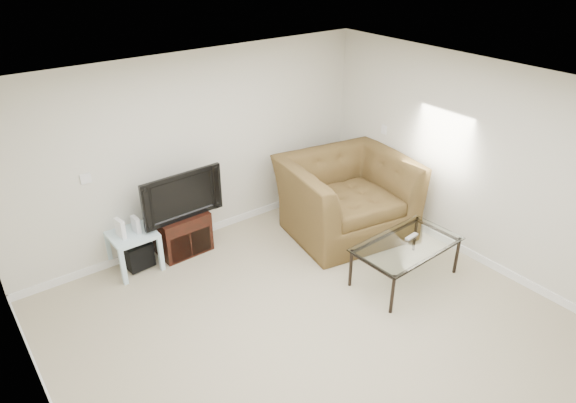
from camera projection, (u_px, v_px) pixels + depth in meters
floor at (318, 334)px, 5.37m from camera, size 5.00×5.00×0.00m
ceiling at (327, 101)px, 4.20m from camera, size 5.00×5.00×0.00m
wall_back at (196, 150)px, 6.55m from camera, size 5.00×0.02×2.50m
wall_left at (39, 347)px, 3.46m from camera, size 0.02×5.00×2.50m
wall_right at (483, 166)px, 6.10m from camera, size 0.02×5.00×2.50m
plate_back at (86, 179)px, 5.80m from camera, size 0.12×0.02×0.12m
plate_right_switch at (384, 129)px, 7.23m from camera, size 0.02×0.09×0.13m
plate_right_outlet at (393, 197)px, 7.46m from camera, size 0.02×0.08×0.12m
tv_stand at (182, 233)px, 6.64m from camera, size 0.67×0.48×0.54m
dvd_player at (182, 222)px, 6.53m from camera, size 0.40×0.29×0.05m
television at (179, 194)px, 6.35m from camera, size 1.00×0.24×0.61m
side_table at (134, 250)px, 6.31m from camera, size 0.54×0.54×0.51m
subwoofer at (137, 254)px, 6.37m from camera, size 0.35×0.35×0.32m
game_console at (120, 228)px, 6.05m from camera, size 0.08×0.18×0.23m
game_case at (136, 225)px, 6.16m from camera, size 0.06×0.15×0.20m
recliner at (347, 185)px, 6.89m from camera, size 1.78×1.31×1.42m
coffee_table at (405, 262)px, 6.10m from camera, size 1.30×0.77×0.50m
remote at (412, 237)px, 6.10m from camera, size 0.20×0.08×0.02m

